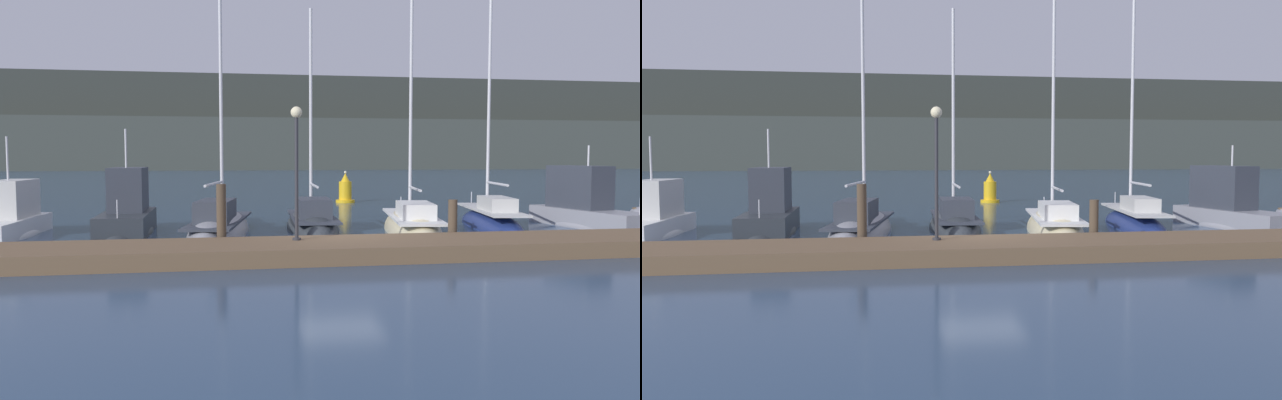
{
  "view_description": "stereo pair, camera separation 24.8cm",
  "coord_description": "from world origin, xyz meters",
  "views": [
    {
      "loc": [
        -3.71,
        -18.25,
        2.8
      ],
      "look_at": [
        0.0,
        3.81,
        1.2
      ],
      "focal_mm": 35.0,
      "sensor_mm": 36.0,
      "label": 1
    },
    {
      "loc": [
        -3.47,
        -18.29,
        2.8
      ],
      "look_at": [
        0.0,
        3.81,
        1.2
      ],
      "focal_mm": 35.0,
      "sensor_mm": 36.0,
      "label": 2
    }
  ],
  "objects": [
    {
      "name": "sailboat_berth_5",
      "position": [
        3.4,
        3.64,
        0.1
      ],
      "size": [
        3.14,
        7.51,
        11.18
      ],
      "color": "beige",
      "rests_on": "ground"
    },
    {
      "name": "dock_lamppost",
      "position": [
        -1.49,
        -1.16,
        2.94
      ],
      "size": [
        0.32,
        0.32,
        3.7
      ],
      "color": "#2D2D33",
      "rests_on": "dock"
    },
    {
      "name": "sailboat_berth_4",
      "position": [
        -0.09,
        5.05,
        0.11
      ],
      "size": [
        2.32,
        6.6,
        9.16
      ],
      "color": "#2D3338",
      "rests_on": "ground"
    },
    {
      "name": "motorboat_berth_2",
      "position": [
        -6.86,
        4.97,
        0.47
      ],
      "size": [
        1.8,
        5.22,
        4.25
      ],
      "color": "#2D3338",
      "rests_on": "ground"
    },
    {
      "name": "ground_plane",
      "position": [
        0.0,
        0.0,
        0.0
      ],
      "size": [
        400.0,
        400.0,
        0.0
      ],
      "primitive_type": "plane",
      "color": "navy"
    },
    {
      "name": "mooring_pile_2",
      "position": [
        3.55,
        0.06,
        0.72
      ],
      "size": [
        0.28,
        0.28,
        1.43
      ],
      "primitive_type": "cylinder",
      "color": "#4C3D2D",
      "rests_on": "ground"
    },
    {
      "name": "hillside_backdrop",
      "position": [
        4.49,
        112.44,
        8.67
      ],
      "size": [
        240.0,
        23.0,
        18.82
      ],
      "color": "#333833",
      "rests_on": "ground"
    },
    {
      "name": "dock",
      "position": [
        0.0,
        -1.59,
        0.23
      ],
      "size": [
        30.98,
        2.8,
        0.45
      ],
      "primitive_type": "cube",
      "color": "brown",
      "rests_on": "ground"
    },
    {
      "name": "channel_buoy",
      "position": [
        3.92,
        18.03,
        0.69
      ],
      "size": [
        1.13,
        1.13,
        1.88
      ],
      "color": "gold",
      "rests_on": "ground"
    },
    {
      "name": "motorboat_berth_7",
      "position": [
        10.67,
        4.08,
        0.49
      ],
      "size": [
        2.64,
        6.04,
        3.66
      ],
      "color": "gray",
      "rests_on": "ground"
    },
    {
      "name": "sailboat_berth_6",
      "position": [
        6.9,
        4.54,
        0.15
      ],
      "size": [
        2.81,
        7.22,
        11.1
      ],
      "color": "navy",
      "rests_on": "ground"
    },
    {
      "name": "sailboat_berth_3",
      "position": [
        -3.59,
        3.85,
        0.12
      ],
      "size": [
        3.06,
        7.58,
        11.3
      ],
      "color": "gray",
      "rests_on": "ground"
    },
    {
      "name": "mooring_pile_1",
      "position": [
        -3.55,
        0.06,
        0.99
      ],
      "size": [
        0.28,
        0.28,
        1.97
      ],
      "primitive_type": "cylinder",
      "color": "#4C3D2D",
      "rests_on": "ground"
    },
    {
      "name": "motorboat_berth_1",
      "position": [
        -10.75,
        4.66,
        0.35
      ],
      "size": [
        1.87,
        5.45,
        3.97
      ],
      "color": "white",
      "rests_on": "ground"
    }
  ]
}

